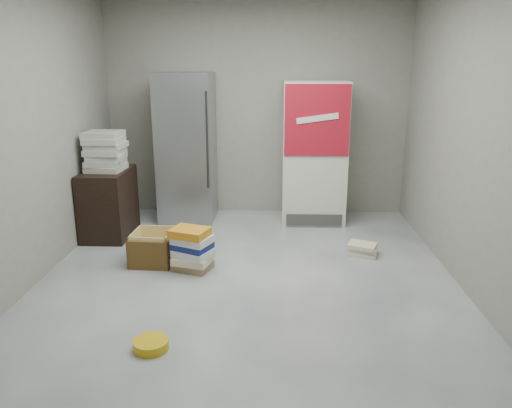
{
  "coord_description": "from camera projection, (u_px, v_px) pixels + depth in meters",
  "views": [
    {
      "loc": [
        0.25,
        -4.25,
        2.03
      ],
      "look_at": [
        0.06,
        0.7,
        0.61
      ],
      "focal_mm": 35.0,
      "sensor_mm": 36.0,
      "label": 1
    }
  ],
  "objects": [
    {
      "name": "ground",
      "position": [
        247.0,
        287.0,
        4.65
      ],
      "size": [
        5.0,
        5.0,
        0.0
      ],
      "primitive_type": "plane",
      "color": "silver",
      "rests_on": "ground"
    },
    {
      "name": "room_shell",
      "position": [
        246.0,
        90.0,
        4.16
      ],
      "size": [
        4.04,
        5.04,
        2.82
      ],
      "color": "gray",
      "rests_on": "ground"
    },
    {
      "name": "steel_fridge",
      "position": [
        187.0,
        148.0,
        6.47
      ],
      "size": [
        0.7,
        0.72,
        1.9
      ],
      "color": "#A2A4AA",
      "rests_on": "ground"
    },
    {
      "name": "coke_cooler",
      "position": [
        314.0,
        152.0,
        6.42
      ],
      "size": [
        0.8,
        0.73,
        1.8
      ],
      "color": "silver",
      "rests_on": "ground"
    },
    {
      "name": "wood_shelf",
      "position": [
        109.0,
        203.0,
        5.95
      ],
      "size": [
        0.5,
        0.8,
        0.8
      ],
      "primitive_type": "cube",
      "color": "black",
      "rests_on": "ground"
    },
    {
      "name": "supply_box_stack",
      "position": [
        105.0,
        151.0,
        5.78
      ],
      "size": [
        0.44,
        0.43,
        0.45
      ],
      "color": "beige",
      "rests_on": "wood_shelf"
    },
    {
      "name": "phonebook_stack_main",
      "position": [
        192.0,
        249.0,
        4.99
      ],
      "size": [
        0.46,
        0.42,
        0.44
      ],
      "rotation": [
        0.0,
        0.0,
        -0.41
      ],
      "color": "#917750",
      "rests_on": "ground"
    },
    {
      "name": "phonebook_stack_side",
      "position": [
        363.0,
        249.0,
        5.42
      ],
      "size": [
        0.37,
        0.33,
        0.13
      ],
      "rotation": [
        0.0,
        0.0,
        -0.29
      ],
      "color": "beige",
      "rests_on": "ground"
    },
    {
      "name": "cardboard_box",
      "position": [
        153.0,
        250.0,
        5.19
      ],
      "size": [
        0.45,
        0.45,
        0.35
      ],
      "rotation": [
        0.0,
        0.0,
        -0.05
      ],
      "color": "yellow",
      "rests_on": "ground"
    },
    {
      "name": "bucket_lid",
      "position": [
        151.0,
        344.0,
        3.65
      ],
      "size": [
        0.32,
        0.32,
        0.07
      ],
      "primitive_type": "cylinder",
      "rotation": [
        0.0,
        0.0,
        -0.24
      ],
      "color": "gold",
      "rests_on": "ground"
    }
  ]
}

